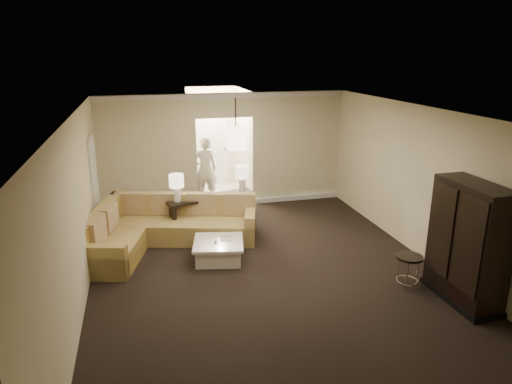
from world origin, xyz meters
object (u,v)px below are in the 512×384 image
object	(u,v)px
console_table	(211,209)
drink_table	(409,265)
person	(205,166)
coffee_table	(219,250)
armoire	(467,246)
sectional_sofa	(160,228)

from	to	relation	value
console_table	drink_table	bearing A→B (deg)	-64.42
console_table	person	world-z (taller)	person
coffee_table	console_table	world-z (taller)	console_table
coffee_table	console_table	bearing A→B (deg)	85.44
armoire	drink_table	bearing A→B (deg)	134.20
armoire	drink_table	size ratio (longest dim) A/B	3.49
console_table	armoire	size ratio (longest dim) A/B	1.05
coffee_table	drink_table	world-z (taller)	drink_table
console_table	armoire	world-z (taller)	armoire
console_table	drink_table	xyz separation A→B (m)	(2.73, -3.34, -0.06)
console_table	armoire	bearing A→B (deg)	-63.63
sectional_sofa	console_table	size ratio (longest dim) A/B	1.78
coffee_table	person	bearing A→B (deg)	85.36
sectional_sofa	person	distance (m)	2.91
sectional_sofa	person	world-z (taller)	person
coffee_table	person	distance (m)	3.57
sectional_sofa	coffee_table	size ratio (longest dim) A/B	3.33
armoire	drink_table	distance (m)	0.97
coffee_table	drink_table	size ratio (longest dim) A/B	1.96
coffee_table	armoire	size ratio (longest dim) A/B	0.56
armoire	coffee_table	bearing A→B (deg)	145.31
sectional_sofa	coffee_table	distance (m)	1.38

